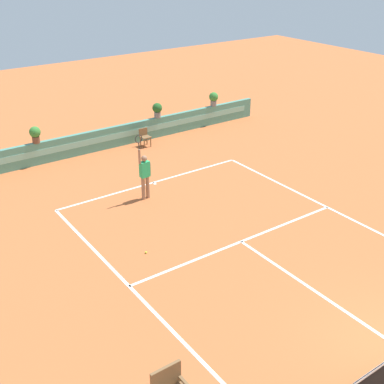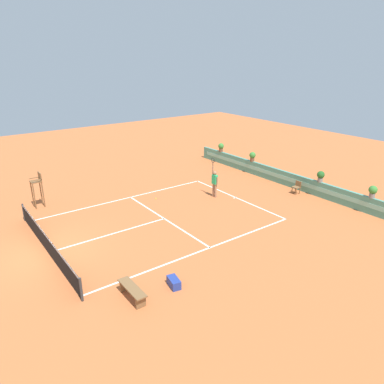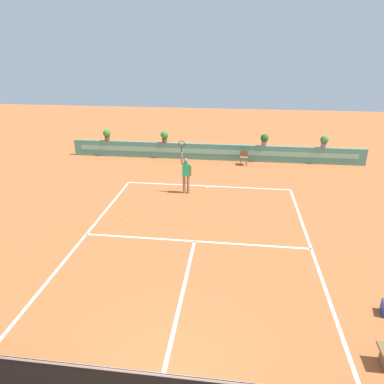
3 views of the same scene
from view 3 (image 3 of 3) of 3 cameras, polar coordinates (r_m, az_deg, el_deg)
ground_plane at (r=12.50m, az=0.20°, el=-8.94°), size 60.00×60.00×0.00m
court_lines at (r=13.11m, az=0.59°, el=-7.30°), size 8.32×11.94×0.01m
back_wall_barrier at (r=21.85m, az=3.57°, el=6.51°), size 18.00×0.21×1.00m
ball_kid_chair at (r=21.13m, az=8.41°, el=5.68°), size 0.44×0.44×0.85m
tennis_player at (r=16.53m, az=-0.99°, el=3.20°), size 0.62×0.25×2.58m
tennis_ball_near_baseline at (r=14.40m, az=-10.45°, el=-4.66°), size 0.07×0.07×0.07m
potted_plant_left at (r=22.02m, az=-4.50°, el=9.07°), size 0.48×0.48×0.72m
potted_plant_far_left at (r=23.05m, az=-13.68°, el=9.11°), size 0.48×0.48×0.72m
potted_plant_far_right at (r=22.19m, az=20.71°, el=7.79°), size 0.48×0.48×0.72m
potted_plant_right at (r=21.65m, az=11.70°, el=8.43°), size 0.48×0.48×0.72m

